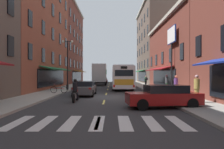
{
  "coord_description": "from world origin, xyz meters",
  "views": [
    {
      "loc": [
        0.58,
        -18.77,
        1.96
      ],
      "look_at": [
        0.64,
        9.04,
        1.97
      ],
      "focal_mm": 34.38,
      "sensor_mm": 36.0,
      "label": 1
    }
  ],
  "objects_px": {
    "pedestrian_near": "(145,81)",
    "pedestrian_rear": "(196,88)",
    "sedan_far": "(84,88)",
    "bicycle_near": "(59,89)",
    "sedan_mid": "(103,80)",
    "pedestrian_far": "(166,82)",
    "billboard_sign": "(171,42)",
    "transit_bus": "(121,77)",
    "street_lamp_twin": "(67,62)",
    "motorcycle_rider": "(75,92)",
    "sedan_near": "(163,96)",
    "pedestrian_mid": "(176,85)",
    "box_truck": "(99,75)"
  },
  "relations": [
    {
      "from": "motorcycle_rider",
      "to": "street_lamp_twin",
      "type": "xyz_separation_m",
      "value": [
        -2.78,
        10.63,
        2.74
      ]
    },
    {
      "from": "sedan_near",
      "to": "pedestrian_mid",
      "type": "relative_size",
      "value": 2.51
    },
    {
      "from": "street_lamp_twin",
      "to": "sedan_far",
      "type": "bearing_deg",
      "value": -64.47
    },
    {
      "from": "billboard_sign",
      "to": "sedan_mid",
      "type": "distance_m",
      "value": 29.06
    },
    {
      "from": "pedestrian_rear",
      "to": "transit_bus",
      "type": "bearing_deg",
      "value": 124.33
    },
    {
      "from": "box_truck",
      "to": "sedan_near",
      "type": "relative_size",
      "value": 1.59
    },
    {
      "from": "transit_bus",
      "to": "motorcycle_rider",
      "type": "distance_m",
      "value": 14.73
    },
    {
      "from": "pedestrian_far",
      "to": "street_lamp_twin",
      "type": "xyz_separation_m",
      "value": [
        -11.67,
        1.76,
        2.38
      ]
    },
    {
      "from": "pedestrian_near",
      "to": "pedestrian_far",
      "type": "distance_m",
      "value": 9.02
    },
    {
      "from": "transit_bus",
      "to": "sedan_far",
      "type": "height_order",
      "value": "transit_bus"
    },
    {
      "from": "sedan_near",
      "to": "motorcycle_rider",
      "type": "height_order",
      "value": "motorcycle_rider"
    },
    {
      "from": "street_lamp_twin",
      "to": "bicycle_near",
      "type": "bearing_deg",
      "value": -87.77
    },
    {
      "from": "bicycle_near",
      "to": "pedestrian_rear",
      "type": "bearing_deg",
      "value": -33.42
    },
    {
      "from": "pedestrian_near",
      "to": "street_lamp_twin",
      "type": "xyz_separation_m",
      "value": [
        -10.7,
        -7.2,
        2.44
      ]
    },
    {
      "from": "pedestrian_near",
      "to": "bicycle_near",
      "type": "bearing_deg",
      "value": -159.3
    },
    {
      "from": "sedan_mid",
      "to": "bicycle_near",
      "type": "relative_size",
      "value": 2.7
    },
    {
      "from": "street_lamp_twin",
      "to": "pedestrian_far",
      "type": "bearing_deg",
      "value": -8.59
    },
    {
      "from": "pedestrian_far",
      "to": "sedan_near",
      "type": "bearing_deg",
      "value": 109.76
    },
    {
      "from": "sedan_far",
      "to": "pedestrian_near",
      "type": "bearing_deg",
      "value": 59.44
    },
    {
      "from": "sedan_far",
      "to": "pedestrian_rear",
      "type": "xyz_separation_m",
      "value": [
        8.1,
        -6.04,
        0.38
      ]
    },
    {
      "from": "sedan_far",
      "to": "pedestrian_rear",
      "type": "bearing_deg",
      "value": -36.69
    },
    {
      "from": "sedan_far",
      "to": "bicycle_near",
      "type": "xyz_separation_m",
      "value": [
        -2.69,
        1.09,
        -0.19
      ]
    },
    {
      "from": "pedestrian_rear",
      "to": "box_truck",
      "type": "bearing_deg",
      "value": 126.24
    },
    {
      "from": "sedan_mid",
      "to": "pedestrian_rear",
      "type": "bearing_deg",
      "value": -78.22
    },
    {
      "from": "motorcycle_rider",
      "to": "sedan_far",
      "type": "bearing_deg",
      "value": 88.66
    },
    {
      "from": "street_lamp_twin",
      "to": "pedestrian_near",
      "type": "bearing_deg",
      "value": 33.93
    },
    {
      "from": "pedestrian_near",
      "to": "pedestrian_rear",
      "type": "bearing_deg",
      "value": -117.6
    },
    {
      "from": "sedan_far",
      "to": "pedestrian_far",
      "type": "xyz_separation_m",
      "value": [
        8.79,
        4.28,
        0.37
      ]
    },
    {
      "from": "bicycle_near",
      "to": "pedestrian_near",
      "type": "xyz_separation_m",
      "value": [
        10.51,
        12.16,
        0.51
      ]
    },
    {
      "from": "box_truck",
      "to": "bicycle_near",
      "type": "bearing_deg",
      "value": -99.12
    },
    {
      "from": "sedan_far",
      "to": "pedestrian_near",
      "type": "height_order",
      "value": "pedestrian_near"
    },
    {
      "from": "pedestrian_near",
      "to": "pedestrian_far",
      "type": "bearing_deg",
      "value": -112.29
    },
    {
      "from": "sedan_far",
      "to": "pedestrian_rear",
      "type": "relative_size",
      "value": 2.48
    },
    {
      "from": "transit_bus",
      "to": "sedan_far",
      "type": "distance_m",
      "value": 10.37
    },
    {
      "from": "pedestrian_near",
      "to": "pedestrian_far",
      "type": "relative_size",
      "value": 0.92
    },
    {
      "from": "pedestrian_far",
      "to": "pedestrian_rear",
      "type": "distance_m",
      "value": 10.34
    },
    {
      "from": "billboard_sign",
      "to": "transit_bus",
      "type": "distance_m",
      "value": 9.03
    },
    {
      "from": "pedestrian_near",
      "to": "sedan_mid",
      "type": "bearing_deg",
      "value": 84.54
    },
    {
      "from": "billboard_sign",
      "to": "pedestrian_near",
      "type": "xyz_separation_m",
      "value": [
        -1.2,
        10.06,
        -4.49
      ]
    },
    {
      "from": "transit_bus",
      "to": "sedan_mid",
      "type": "xyz_separation_m",
      "value": [
        -3.44,
        20.99,
        -0.98
      ]
    },
    {
      "from": "motorcycle_rider",
      "to": "pedestrian_rear",
      "type": "distance_m",
      "value": 8.35
    },
    {
      "from": "transit_bus",
      "to": "pedestrian_mid",
      "type": "bearing_deg",
      "value": -67.49
    },
    {
      "from": "sedan_near",
      "to": "pedestrian_near",
      "type": "height_order",
      "value": "pedestrian_near"
    },
    {
      "from": "motorcycle_rider",
      "to": "sedan_near",
      "type": "bearing_deg",
      "value": -26.34
    },
    {
      "from": "sedan_near",
      "to": "pedestrian_mid",
      "type": "xyz_separation_m",
      "value": [
        2.68,
        6.47,
        0.35
      ]
    },
    {
      "from": "street_lamp_twin",
      "to": "sedan_mid",
      "type": "bearing_deg",
      "value": 82.18
    },
    {
      "from": "pedestrian_near",
      "to": "pedestrian_rear",
      "type": "height_order",
      "value": "pedestrian_rear"
    },
    {
      "from": "street_lamp_twin",
      "to": "billboard_sign",
      "type": "bearing_deg",
      "value": -13.49
    },
    {
      "from": "transit_bus",
      "to": "pedestrian_mid",
      "type": "distance_m",
      "value": 11.38
    },
    {
      "from": "box_truck",
      "to": "billboard_sign",
      "type": "bearing_deg",
      "value": -62.02
    }
  ]
}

